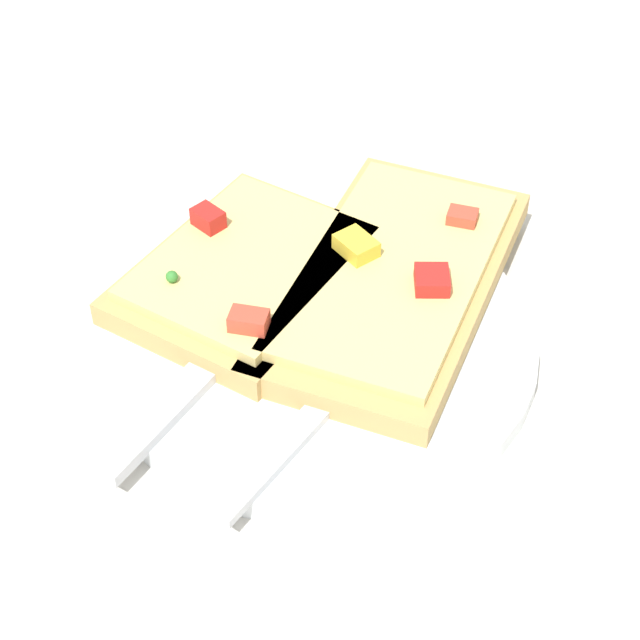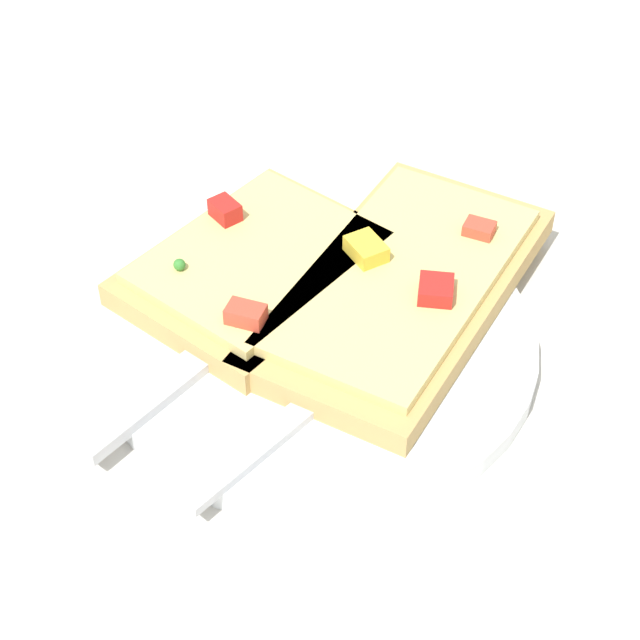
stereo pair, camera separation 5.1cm
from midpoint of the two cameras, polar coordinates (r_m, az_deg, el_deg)
The scene contains 7 objects.
ground_plane at distance 0.56m, azimuth 2.58°, elevation -1.74°, with size 4.00×4.00×0.00m, color beige.
plate at distance 0.56m, azimuth 2.60°, elevation -1.30°, with size 0.23×0.23×0.01m.
fork at distance 0.54m, azimuth 4.62°, elevation -2.66°, with size 0.20×0.08×0.01m.
knife at distance 0.55m, azimuth -3.25°, elevation -1.43°, with size 0.20×0.09×0.01m.
pizza_slice_main at distance 0.57m, azimuth 6.98°, elevation 1.60°, with size 0.22×0.18×0.03m.
pizza_slice_corner at distance 0.58m, azimuth -0.80°, elevation 2.72°, with size 0.16×0.15×0.03m.
crumb_scatter at distance 0.57m, azimuth 3.94°, elevation 1.31°, with size 0.10×0.12×0.01m.
Camera 2 is at (0.21, 0.34, 0.40)m, focal length 60.00 mm.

